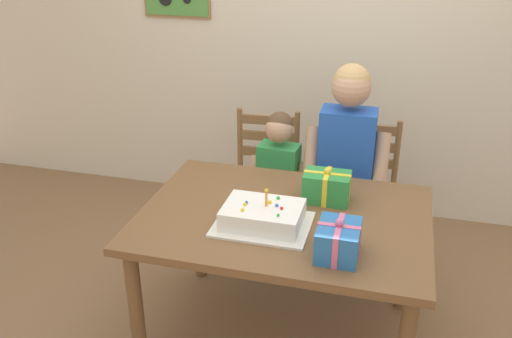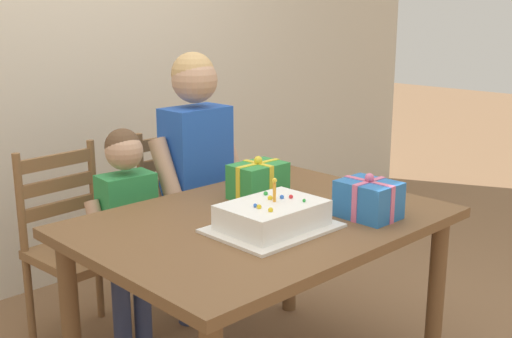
{
  "view_description": "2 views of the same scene",
  "coord_description": "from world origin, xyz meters",
  "px_view_note": "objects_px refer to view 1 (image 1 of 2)",
  "views": [
    {
      "loc": [
        0.47,
        -2.28,
        2.05
      ],
      "look_at": [
        -0.14,
        0.01,
        0.97
      ],
      "focal_mm": 38.63,
      "sensor_mm": 36.0,
      "label": 1
    },
    {
      "loc": [
        -1.62,
        -1.65,
        1.52
      ],
      "look_at": [
        -0.06,
        -0.03,
        0.95
      ],
      "focal_mm": 44.37,
      "sensor_mm": 36.0,
      "label": 2
    }
  ],
  "objects_px": {
    "birthday_cake": "(263,216)",
    "chair_left": "(264,183)",
    "chair_right": "(362,194)",
    "child_older": "(346,154)",
    "dining_table": "(284,231)",
    "gift_box_red_large": "(338,240)",
    "gift_box_beside_cake": "(327,187)",
    "child_younger": "(278,176)"
  },
  "relations": [
    {
      "from": "birthday_cake",
      "to": "chair_left",
      "type": "distance_m",
      "value": 1.08
    },
    {
      "from": "birthday_cake",
      "to": "child_older",
      "type": "height_order",
      "value": "child_older"
    },
    {
      "from": "chair_left",
      "to": "child_younger",
      "type": "height_order",
      "value": "child_younger"
    },
    {
      "from": "gift_box_red_large",
      "to": "child_younger",
      "type": "bearing_deg",
      "value": 116.43
    },
    {
      "from": "birthday_cake",
      "to": "child_older",
      "type": "distance_m",
      "value": 0.85
    },
    {
      "from": "birthday_cake",
      "to": "child_younger",
      "type": "distance_m",
      "value": 0.82
    },
    {
      "from": "gift_box_beside_cake",
      "to": "dining_table",
      "type": "bearing_deg",
      "value": -130.8
    },
    {
      "from": "dining_table",
      "to": "gift_box_red_large",
      "type": "xyz_separation_m",
      "value": [
        0.29,
        -0.28,
        0.17
      ]
    },
    {
      "from": "dining_table",
      "to": "chair_left",
      "type": "bearing_deg",
      "value": 110.21
    },
    {
      "from": "chair_right",
      "to": "child_younger",
      "type": "bearing_deg",
      "value": -158.35
    },
    {
      "from": "birthday_cake",
      "to": "child_younger",
      "type": "relative_size",
      "value": 0.43
    },
    {
      "from": "birthday_cake",
      "to": "gift_box_red_large",
      "type": "height_order",
      "value": "birthday_cake"
    },
    {
      "from": "birthday_cake",
      "to": "gift_box_beside_cake",
      "type": "relative_size",
      "value": 1.87
    },
    {
      "from": "gift_box_red_large",
      "to": "child_younger",
      "type": "relative_size",
      "value": 0.22
    },
    {
      "from": "birthday_cake",
      "to": "child_younger",
      "type": "height_order",
      "value": "child_younger"
    },
    {
      "from": "chair_left",
      "to": "child_younger",
      "type": "distance_m",
      "value": 0.29
    },
    {
      "from": "birthday_cake",
      "to": "chair_left",
      "type": "height_order",
      "value": "birthday_cake"
    },
    {
      "from": "birthday_cake",
      "to": "gift_box_red_large",
      "type": "bearing_deg",
      "value": -22.82
    },
    {
      "from": "gift_box_red_large",
      "to": "chair_right",
      "type": "xyz_separation_m",
      "value": [
        0.02,
        1.15,
        -0.35
      ]
    },
    {
      "from": "chair_left",
      "to": "birthday_cake",
      "type": "bearing_deg",
      "value": -76.12
    },
    {
      "from": "chair_left",
      "to": "child_older",
      "type": "height_order",
      "value": "child_older"
    },
    {
      "from": "gift_box_red_large",
      "to": "chair_left",
      "type": "xyz_separation_m",
      "value": [
        -0.61,
        1.15,
        -0.35
      ]
    },
    {
      "from": "chair_left",
      "to": "child_younger",
      "type": "relative_size",
      "value": 0.89
    },
    {
      "from": "chair_right",
      "to": "child_older",
      "type": "distance_m",
      "value": 0.41
    },
    {
      "from": "chair_left",
      "to": "chair_right",
      "type": "distance_m",
      "value": 0.63
    },
    {
      "from": "birthday_cake",
      "to": "gift_box_red_large",
      "type": "distance_m",
      "value": 0.4
    },
    {
      "from": "gift_box_red_large",
      "to": "chair_left",
      "type": "bearing_deg",
      "value": 118.06
    },
    {
      "from": "birthday_cake",
      "to": "gift_box_red_large",
      "type": "relative_size",
      "value": 1.98
    },
    {
      "from": "chair_right",
      "to": "child_younger",
      "type": "xyz_separation_m",
      "value": [
        -0.49,
        -0.2,
        0.16
      ]
    },
    {
      "from": "dining_table",
      "to": "child_older",
      "type": "bearing_deg",
      "value": 71.99
    },
    {
      "from": "child_younger",
      "to": "gift_box_beside_cake",
      "type": "bearing_deg",
      "value": -53.05
    },
    {
      "from": "birthday_cake",
      "to": "chair_right",
      "type": "xyz_separation_m",
      "value": [
        0.39,
        0.99,
        -0.33
      ]
    },
    {
      "from": "chair_right",
      "to": "birthday_cake",
      "type": "bearing_deg",
      "value": -111.27
    },
    {
      "from": "child_older",
      "to": "gift_box_beside_cake",
      "type": "bearing_deg",
      "value": -95.41
    },
    {
      "from": "gift_box_beside_cake",
      "to": "chair_left",
      "type": "height_order",
      "value": "gift_box_beside_cake"
    },
    {
      "from": "dining_table",
      "to": "birthday_cake",
      "type": "distance_m",
      "value": 0.21
    },
    {
      "from": "gift_box_red_large",
      "to": "chair_right",
      "type": "relative_size",
      "value": 0.24
    },
    {
      "from": "chair_left",
      "to": "child_older",
      "type": "bearing_deg",
      "value": -20.12
    },
    {
      "from": "gift_box_beside_cake",
      "to": "chair_left",
      "type": "xyz_separation_m",
      "value": [
        -0.49,
        0.67,
        -0.36
      ]
    },
    {
      "from": "birthday_cake",
      "to": "chair_right",
      "type": "height_order",
      "value": "birthday_cake"
    },
    {
      "from": "gift_box_beside_cake",
      "to": "chair_left",
      "type": "relative_size",
      "value": 0.26
    },
    {
      "from": "birthday_cake",
      "to": "child_younger",
      "type": "bearing_deg",
      "value": 97.62
    }
  ]
}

